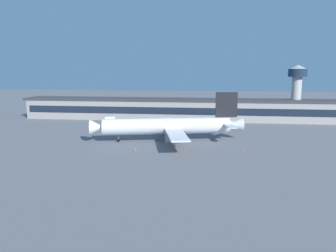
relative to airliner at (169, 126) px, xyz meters
name	(u,v)px	position (x,y,z in m)	size (l,w,h in m)	color
ground_plane	(177,139)	(2.83, 2.82, -5.65)	(600.00, 600.00, 0.00)	slate
terminal_building	(187,109)	(2.83, 53.70, 0.01)	(177.83, 15.56, 11.26)	#9E9993
airliner	(169,126)	(0.00, 0.00, 0.00)	(57.01, 48.73, 18.17)	white
control_tower	(297,86)	(59.56, 56.78, 12.58)	(9.42, 9.42, 29.00)	#B7B7B2
crew_van	(110,119)	(-36.22, 41.89, -4.19)	(5.63, 3.75, 2.55)	white
pushback_tractor	(163,122)	(-7.58, 36.04, -4.60)	(5.19, 5.27, 1.75)	white
follow_me_car	(132,121)	(-23.67, 39.48, -4.56)	(4.78, 3.27, 1.85)	black
belt_loader	(227,123)	(23.53, 38.44, -4.49)	(6.69, 3.39, 1.95)	white
traffic_cone_0	(243,150)	(25.97, -12.96, -5.33)	(0.51, 0.51, 0.64)	#F2590C
traffic_cone_1	(186,150)	(7.28, -14.01, -5.34)	(0.48, 0.48, 0.61)	#F2590C
traffic_cone_2	(206,148)	(13.91, -10.81, -5.35)	(0.48, 0.48, 0.59)	#F2590C
traffic_cone_3	(135,149)	(-9.28, -15.96, -5.29)	(0.57, 0.57, 0.71)	#F2590C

